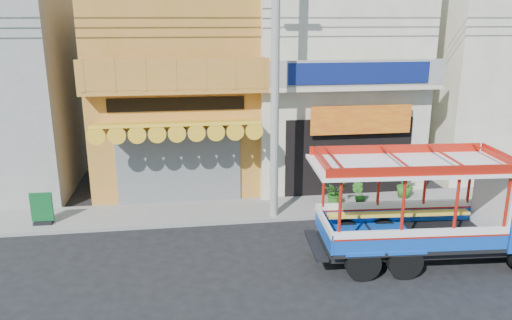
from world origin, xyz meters
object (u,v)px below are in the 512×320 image
Objects in this scene: songthaew_truck at (452,210)px; potted_plant_a at (335,192)px; green_sign at (42,211)px; potted_plant_c at (405,184)px; utility_pole at (280,62)px; potted_plant_b at (359,195)px.

potted_plant_a is (-1.86, 4.19, -0.89)m from songthaew_truck.
potted_plant_c is at bearing 3.32° from green_sign.
green_sign is (-11.34, 3.83, -0.89)m from songthaew_truck.
potted_plant_b is (2.82, 0.29, -4.48)m from utility_pole.
green_sign is 12.16m from potted_plant_c.
potted_plant_a is 0.86× the size of potted_plant_c.
green_sign is at bearing 161.33° from songthaew_truck.
songthaew_truck is (3.96, -3.52, -3.59)m from utility_pole.
utility_pole reaches higher than potted_plant_a.
potted_plant_a is at bearing -59.28° from potted_plant_c.
potted_plant_c is (2.67, 0.35, 0.07)m from potted_plant_a.
potted_plant_c is (12.14, 0.71, 0.07)m from green_sign.
green_sign is (-7.38, 0.31, -4.49)m from utility_pole.
green_sign reaches higher than potted_plant_c.
potted_plant_b is (0.73, -0.38, 0.00)m from potted_plant_a.
songthaew_truck reaches higher than potted_plant_c.
songthaew_truck is 12.00m from green_sign.
potted_plant_c is at bearing 12.03° from utility_pole.
utility_pole is 5.30m from potted_plant_b.
potted_plant_a is 0.82m from potted_plant_b.
potted_plant_c is at bearing -20.62° from potted_plant_a.
utility_pole is 6.40m from songthaew_truck.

